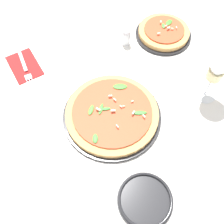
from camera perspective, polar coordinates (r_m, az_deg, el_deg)
The scene contains 8 objects.
ground_plane at distance 0.86m, azimuth 3.07°, elevation -1.25°, with size 6.00×6.00×0.00m, color silver.
pizza_arugula_main at distance 0.85m, azimuth 0.00°, elevation -0.45°, with size 0.32×0.32×0.05m.
pizza_personal_side at distance 1.10m, azimuth 11.16°, elevation 16.59°, with size 0.22×0.22×0.05m.
wine_glass at distance 0.87m, azimuth 21.93°, elevation 8.50°, with size 0.09×0.09×0.18m.
napkin at distance 1.04m, azimuth -18.56°, elevation 9.60°, with size 0.16×0.11×0.01m.
fork at distance 1.03m, azimuth -18.54°, elevation 9.50°, with size 0.20×0.03×0.00m.
side_plate_white at distance 0.76m, azimuth 7.20°, elevation -18.47°, with size 0.15×0.15×0.02m.
shaker_pepper at distance 1.04m, azimuth 3.07°, elevation 15.95°, with size 0.03×0.03×0.07m.
Camera 1 is at (0.35, -0.24, 0.75)m, focal length 42.00 mm.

